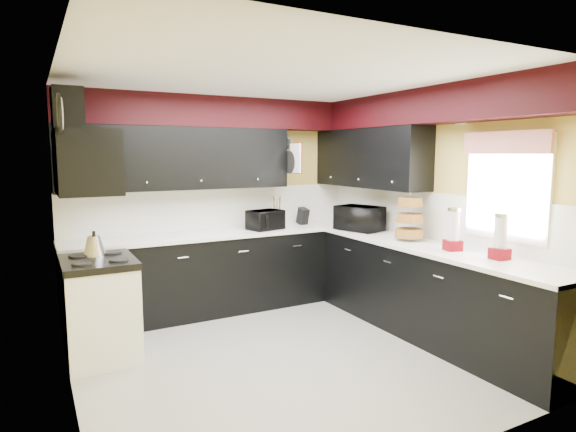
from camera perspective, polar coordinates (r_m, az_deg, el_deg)
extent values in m
plane|color=gray|center=(4.65, -0.35, -16.08)|extent=(3.60, 3.60, 0.00)
cube|color=#E0C666|center=(5.95, -8.52, 1.50)|extent=(3.60, 0.06, 2.50)
cube|color=#E0C666|center=(5.38, 16.82, 0.65)|extent=(0.06, 3.60, 2.50)
cube|color=#E0C666|center=(3.82, -24.98, -2.37)|extent=(0.06, 3.60, 2.50)
cube|color=white|center=(4.31, -0.38, 16.03)|extent=(3.60, 3.60, 0.06)
cube|color=black|center=(5.81, -7.36, -6.64)|extent=(3.60, 0.60, 0.90)
cube|color=black|center=(5.12, 16.48, -8.81)|extent=(0.60, 3.00, 0.90)
cube|color=white|center=(5.71, -7.44, -2.06)|extent=(3.62, 0.64, 0.04)
cube|color=white|center=(5.01, 16.67, -3.64)|extent=(0.64, 3.02, 0.04)
cube|color=white|center=(5.94, -8.48, 0.91)|extent=(3.60, 0.02, 0.50)
cube|color=white|center=(5.38, 16.72, 0.01)|extent=(0.02, 3.60, 0.50)
cube|color=black|center=(5.60, -12.87, 6.67)|extent=(2.60, 0.35, 0.70)
cube|color=black|center=(5.91, 9.58, 6.78)|extent=(0.35, 1.80, 0.70)
cube|color=black|center=(5.77, -8.11, 12.02)|extent=(3.60, 0.36, 0.35)
cube|color=black|center=(5.12, 17.27, 12.37)|extent=(0.36, 3.24, 0.35)
cube|color=white|center=(4.76, -21.33, -10.50)|extent=(0.60, 0.75, 0.86)
cube|color=black|center=(4.65, -21.60, -5.09)|extent=(0.62, 0.77, 0.06)
cube|color=black|center=(4.54, -22.76, 5.91)|extent=(0.50, 0.78, 0.55)
cube|color=black|center=(4.54, -24.69, 11.12)|extent=(0.24, 0.40, 0.40)
cube|color=red|center=(4.71, 24.37, 7.93)|extent=(0.04, 0.88, 0.20)
cube|color=white|center=(5.80, 0.86, 6.88)|extent=(0.03, 0.26, 0.35)
imported|color=black|center=(5.83, -2.65, -0.46)|extent=(0.47, 0.42, 0.23)
imported|color=black|center=(5.81, 8.50, -0.27)|extent=(0.50, 0.61, 0.29)
cylinder|color=white|center=(6.01, -1.31, -0.59)|extent=(0.15, 0.15, 0.15)
cube|color=black|center=(6.23, 1.77, -0.03)|extent=(0.11, 0.14, 0.21)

